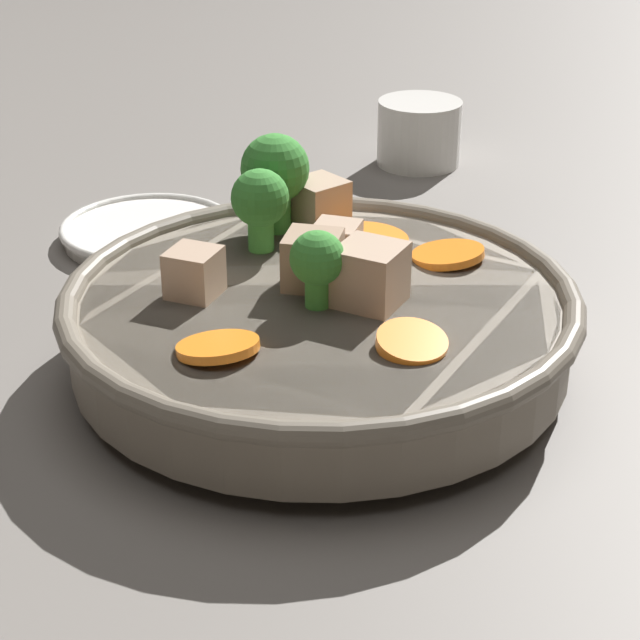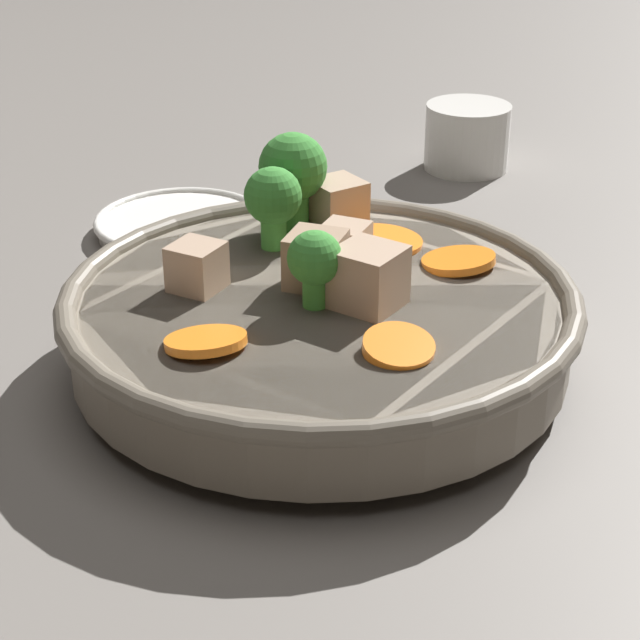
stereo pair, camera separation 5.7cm
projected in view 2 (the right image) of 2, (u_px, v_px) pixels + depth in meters
The scene contains 4 objects.
ground_plane at pixel (320, 371), 0.58m from camera, with size 3.00×3.00×0.00m, color slate.
stirfry_bowl at pixel (319, 313), 0.57m from camera, with size 0.28×0.28×0.10m.
side_saucer at pixel (181, 224), 0.75m from camera, with size 0.12×0.12×0.01m.
tea_cup at pixel (467, 136), 0.87m from camera, with size 0.07×0.07×0.05m.
Camera 2 is at (-0.26, -0.43, 0.29)m, focal length 60.00 mm.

